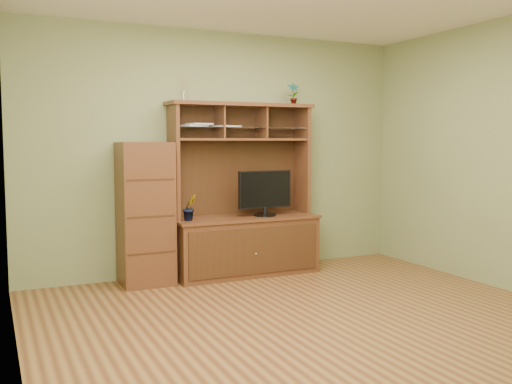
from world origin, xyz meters
TOP-DOWN VIEW (x-y plane):
  - room at (0.00, 0.00)m, footprint 4.54×4.04m
  - media_hutch at (0.17, 1.73)m, footprint 1.66×0.61m
  - monitor at (0.39, 1.65)m, footprint 0.64×0.25m
  - orchid_plant at (-0.49, 1.65)m, footprint 0.18×0.16m
  - top_plant at (0.83, 1.80)m, footprint 0.15×0.13m
  - reed_diffuser at (-0.49, 1.81)m, footprint 0.06×0.06m
  - magazines at (-0.24, 1.80)m, footprint 0.70×0.28m
  - side_cabinet at (-0.94, 1.74)m, footprint 0.53×0.48m

SIDE VIEW (x-z plane):
  - media_hutch at x=0.17m, z-range -0.43..1.47m
  - side_cabinet at x=-0.94m, z-range 0.00..1.47m
  - orchid_plant at x=-0.49m, z-range 0.65..0.93m
  - monitor at x=0.39m, z-range 0.66..1.17m
  - room at x=0.00m, z-range -0.02..2.72m
  - magazines at x=-0.24m, z-range 1.63..1.67m
  - reed_diffuser at x=-0.49m, z-range 1.87..2.15m
  - top_plant at x=0.83m, z-range 1.90..2.15m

